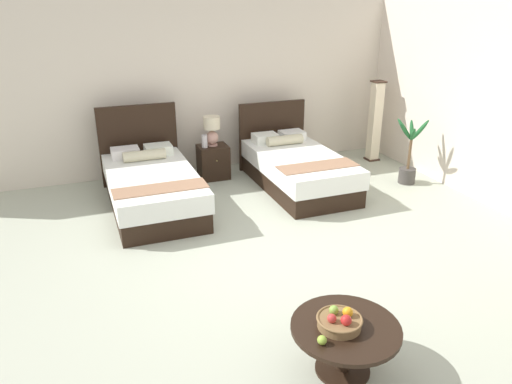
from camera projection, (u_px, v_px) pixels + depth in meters
The scene contains 13 objects.
ground_plane at pixel (279, 256), 5.57m from camera, with size 10.32×10.23×0.02m, color #B0B6A2.
wall_back at pixel (200, 87), 7.93m from camera, with size 10.32×0.12×2.72m, color silver.
wall_side_right at pixel (502, 108), 6.50m from camera, with size 0.12×5.83×2.72m, color silver.
bed_near_window at pixel (152, 186), 6.77m from camera, with size 1.18×2.17×1.23m.
bed_near_corner at pixel (296, 167), 7.48m from camera, with size 1.15×2.16×1.12m.
nightstand at pixel (213, 162), 7.83m from camera, with size 0.47×0.41×0.54m.
table_lamp at pixel (212, 129), 7.64m from camera, with size 0.26×0.26×0.47m.
vase at pixel (205, 141), 7.61m from camera, with size 0.09×0.09×0.20m.
coffee_table at pixel (345, 337), 3.75m from camera, with size 0.84×0.84×0.42m.
fruit_bowl at pixel (340, 321), 3.69m from camera, with size 0.35×0.35×0.15m.
loose_apple at pixel (322, 340), 3.51m from camera, with size 0.07×0.07×0.07m.
floor_lamp_corner at pixel (375, 122), 8.53m from camera, with size 0.21×0.21×1.40m.
potted_palm at pixel (409, 161), 7.59m from camera, with size 0.58×0.50×1.02m.
Camera 1 is at (-1.97, -4.48, 2.77)m, focal length 34.37 mm.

